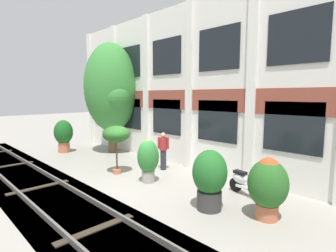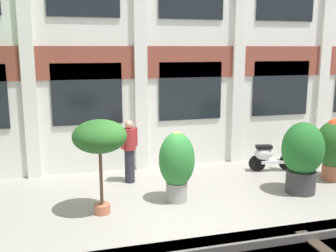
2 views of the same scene
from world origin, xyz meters
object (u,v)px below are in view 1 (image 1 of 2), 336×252
(potted_plant_ribbed_drum, at_px, (148,158))
(potted_plant_fluted_column, at_px, (268,184))
(potted_plant_tall_urn, at_px, (116,135))
(resident_by_doorway, at_px, (163,150))
(broadleaf_tree, at_px, (111,89))
(potted_plant_stone_basin, at_px, (210,177))
(potted_plant_glazed_jar, at_px, (64,134))
(scooter_second_parked, at_px, (245,182))

(potted_plant_ribbed_drum, height_order, potted_plant_fluted_column, potted_plant_fluted_column)
(potted_plant_tall_urn, bearing_deg, potted_plant_ribbed_drum, 8.22)
(potted_plant_tall_urn, xyz_separation_m, resident_by_doorway, (0.93, 1.82, -0.75))
(potted_plant_tall_urn, bearing_deg, potted_plant_fluted_column, 5.35)
(broadleaf_tree, distance_m, potted_plant_stone_basin, 9.28)
(potted_plant_glazed_jar, bearing_deg, potted_plant_ribbed_drum, 0.85)
(broadleaf_tree, xyz_separation_m, potted_plant_fluted_column, (10.05, -1.59, -2.68))
(potted_plant_glazed_jar, height_order, resident_by_doorway, potted_plant_glazed_jar)
(scooter_second_parked, bearing_deg, resident_by_doorway, -172.07)
(broadleaf_tree, bearing_deg, potted_plant_ribbed_drum, -19.21)
(broadleaf_tree, bearing_deg, potted_plant_fluted_column, -8.97)
(potted_plant_glazed_jar, distance_m, resident_by_doorway, 6.84)
(potted_plant_glazed_jar, distance_m, potted_plant_ribbed_drum, 7.46)
(potted_plant_ribbed_drum, distance_m, potted_plant_fluted_column, 4.54)
(potted_plant_ribbed_drum, bearing_deg, resident_by_doorway, 117.68)
(potted_plant_tall_urn, bearing_deg, broadleaf_tree, 149.98)
(broadleaf_tree, distance_m, potted_plant_tall_urn, 4.78)
(potted_plant_glazed_jar, distance_m, potted_plant_fluted_column, 12.00)
(potted_plant_glazed_jar, xyz_separation_m, potted_plant_stone_basin, (10.55, -0.18, -0.11))
(resident_by_doorway, bearing_deg, potted_plant_glazed_jar, -102.86)
(potted_plant_fluted_column, bearing_deg, potted_plant_glazed_jar, -177.87)
(potted_plant_tall_urn, height_order, potted_plant_glazed_jar, potted_plant_tall_urn)
(potted_plant_stone_basin, height_order, potted_plant_ribbed_drum, potted_plant_stone_basin)
(broadleaf_tree, distance_m, potted_plant_ribbed_drum, 6.43)
(potted_plant_tall_urn, distance_m, potted_plant_glazed_jar, 5.74)
(resident_by_doorway, bearing_deg, potted_plant_stone_basin, 37.46)
(potted_plant_glazed_jar, relative_size, scooter_second_parked, 1.37)
(broadleaf_tree, distance_m, resident_by_doorway, 5.44)
(potted_plant_stone_basin, relative_size, scooter_second_parked, 1.28)
(potted_plant_tall_urn, distance_m, resident_by_doorway, 2.18)
(broadleaf_tree, relative_size, potted_plant_glazed_jar, 3.30)
(potted_plant_tall_urn, xyz_separation_m, potted_plant_glazed_jar, (-5.70, 0.14, -0.58))
(potted_plant_glazed_jar, height_order, potted_plant_fluted_column, potted_plant_glazed_jar)
(potted_plant_fluted_column, bearing_deg, potted_plant_stone_basin, -156.36)
(potted_plant_ribbed_drum, bearing_deg, potted_plant_fluted_column, 4.24)
(broadleaf_tree, height_order, resident_by_doorway, broadleaf_tree)
(broadleaf_tree, height_order, potted_plant_ribbed_drum, broadleaf_tree)
(potted_plant_fluted_column, bearing_deg, potted_plant_ribbed_drum, -175.76)
(potted_plant_tall_urn, height_order, resident_by_doorway, potted_plant_tall_urn)
(resident_by_doorway, bearing_deg, potted_plant_fluted_column, 49.92)
(potted_plant_stone_basin, bearing_deg, scooter_second_parked, 84.88)
(potted_plant_glazed_jar, relative_size, potted_plant_fluted_column, 1.12)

